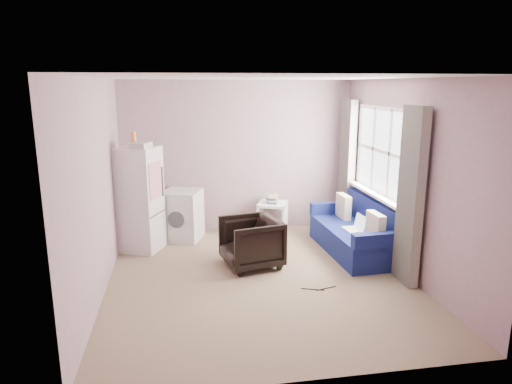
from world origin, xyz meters
The scene contains 8 objects.
room centered at (0.02, 0.01, 1.25)m, with size 3.84×4.24×2.54m.
armchair centered at (-0.04, 0.45, 0.37)m, with size 0.72×0.68×0.74m, color black.
fridge centered at (-1.55, 1.35, 0.79)m, with size 0.70×0.70×1.76m.
washing_machine centered at (-0.95, 1.73, 0.41)m, with size 0.72×0.72×0.79m.
side_table centered at (0.54, 1.84, 0.30)m, with size 0.60×0.60×0.63m.
sofa centered at (1.59, 0.72, 0.29)m, with size 0.88×1.79×0.78m.
window_dressing centered at (1.78, 0.70, 1.11)m, with size 0.17×2.62×2.18m.
floor_cables centered at (0.66, -0.42, 0.01)m, with size 0.44×0.11×0.01m.
Camera 1 is at (-0.95, -5.34, 2.42)m, focal length 32.00 mm.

